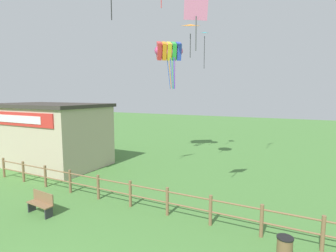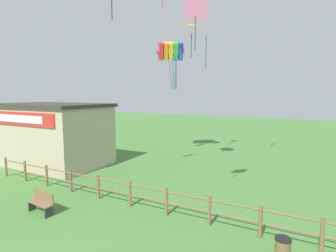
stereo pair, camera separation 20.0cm
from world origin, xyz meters
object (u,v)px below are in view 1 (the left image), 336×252
(kite_rainbow_parafoil, at_px, (169,51))
(kite_pink_diamond, at_px, (196,6))
(trash_bin, at_px, (284,251))
(seaside_building, at_px, (49,134))
(kite_orange_delta, at_px, (190,25))
(kite_cyan_delta, at_px, (205,36))
(park_bench_near_fence, at_px, (41,203))

(kite_rainbow_parafoil, height_order, kite_pink_diamond, kite_rainbow_parafoil)
(trash_bin, bearing_deg, kite_rainbow_parafoil, 130.37)
(seaside_building, bearing_deg, kite_orange_delta, 16.60)
(trash_bin, bearing_deg, kite_pink_diamond, 153.68)
(seaside_building, bearing_deg, kite_cyan_delta, 37.52)
(kite_orange_delta, xyz_separation_m, kite_pink_diamond, (2.74, -6.13, -0.93))
(seaside_building, xyz_separation_m, park_bench_near_fence, (6.81, -5.98, -1.81))
(park_bench_near_fence, bearing_deg, kite_rainbow_parafoil, 90.24)
(kite_cyan_delta, relative_size, kite_pink_diamond, 1.15)
(park_bench_near_fence, distance_m, kite_cyan_delta, 16.59)
(kite_rainbow_parafoil, bearing_deg, kite_cyan_delta, 13.78)
(park_bench_near_fence, height_order, trash_bin, park_bench_near_fence)
(seaside_building, height_order, trash_bin, seaside_building)
(seaside_building, distance_m, park_bench_near_fence, 9.24)
(park_bench_near_fence, height_order, kite_pink_diamond, kite_pink_diamond)
(trash_bin, height_order, kite_pink_diamond, kite_pink_diamond)
(kite_cyan_delta, bearing_deg, park_bench_near_fence, -101.91)
(seaside_building, relative_size, kite_rainbow_parafoil, 2.19)
(seaside_building, bearing_deg, park_bench_near_fence, -41.29)
(kite_rainbow_parafoil, height_order, kite_orange_delta, kite_orange_delta)
(kite_rainbow_parafoil, bearing_deg, park_bench_near_fence, -89.76)
(kite_pink_diamond, bearing_deg, kite_orange_delta, 114.11)
(trash_bin, xyz_separation_m, kite_orange_delta, (-6.47, 7.97, 9.27))
(kite_rainbow_parafoil, xyz_separation_m, kite_orange_delta, (3.42, -3.65, 0.84))
(kite_orange_delta, relative_size, kite_cyan_delta, 0.77)
(kite_rainbow_parafoil, height_order, kite_cyan_delta, kite_cyan_delta)
(kite_orange_delta, bearing_deg, park_bench_near_fence, -110.49)
(kite_pink_diamond, bearing_deg, park_bench_near_fence, -154.76)
(kite_orange_delta, bearing_deg, kite_rainbow_parafoil, 133.11)
(seaside_building, distance_m, trash_bin, 17.46)
(kite_cyan_delta, bearing_deg, kite_orange_delta, -82.83)
(trash_bin, relative_size, kite_rainbow_parafoil, 0.23)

